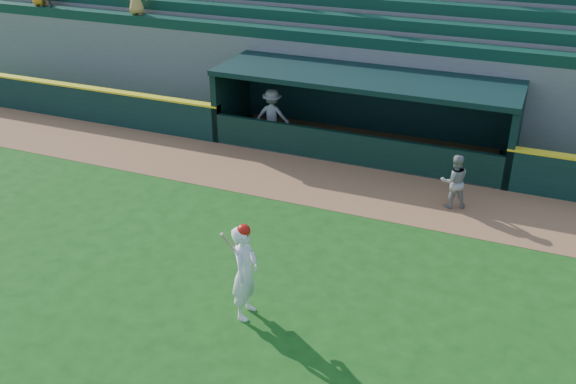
% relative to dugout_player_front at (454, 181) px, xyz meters
% --- Properties ---
extents(ground, '(120.00, 120.00, 0.00)m').
position_rel_dugout_player_front_xyz_m(ground, '(-3.39, -4.88, -0.75)').
color(ground, '#174C13').
rests_on(ground, ground).
extents(warning_track, '(40.00, 3.00, 0.01)m').
position_rel_dugout_player_front_xyz_m(warning_track, '(-3.39, 0.02, -0.74)').
color(warning_track, '#8E5E39').
rests_on(warning_track, ground).
extents(field_wall_left, '(15.50, 0.30, 1.20)m').
position_rel_dugout_player_front_xyz_m(field_wall_left, '(-15.64, 1.67, -0.15)').
color(field_wall_left, black).
rests_on(field_wall_left, ground).
extents(wall_stripe_left, '(15.50, 0.32, 0.06)m').
position_rel_dugout_player_front_xyz_m(wall_stripe_left, '(-15.64, 1.67, 0.48)').
color(wall_stripe_left, yellow).
rests_on(wall_stripe_left, field_wall_left).
extents(dugout_player_front, '(0.89, 0.81, 1.50)m').
position_rel_dugout_player_front_xyz_m(dugout_player_front, '(0.00, 0.00, 0.00)').
color(dugout_player_front, gray).
rests_on(dugout_player_front, ground).
extents(dugout_player_inside, '(1.22, 0.80, 1.77)m').
position_rel_dugout_player_front_xyz_m(dugout_player_inside, '(-6.33, 2.45, 0.14)').
color(dugout_player_inside, '#A1A19C').
rests_on(dugout_player_inside, ground).
extents(dugout, '(9.40, 2.80, 2.46)m').
position_rel_dugout_player_front_xyz_m(dugout, '(-3.39, 3.13, 0.61)').
color(dugout, slate).
rests_on(dugout, ground).
extents(stands, '(34.50, 6.28, 7.50)m').
position_rel_dugout_player_front_xyz_m(stands, '(-3.39, 7.69, 1.65)').
color(stands, slate).
rests_on(stands, ground).
extents(batter_at_plate, '(0.54, 0.87, 2.11)m').
position_rel_dugout_player_front_xyz_m(batter_at_plate, '(-3.03, -6.32, 0.29)').
color(batter_at_plate, white).
rests_on(batter_at_plate, ground).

